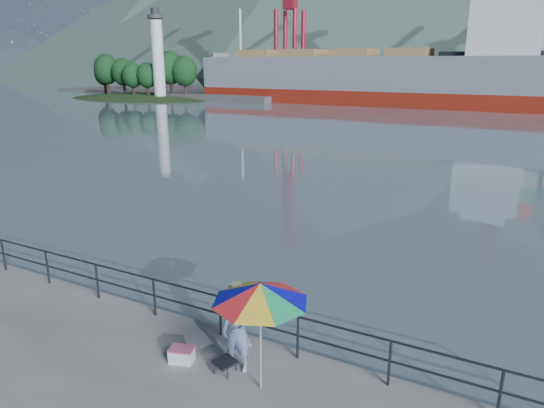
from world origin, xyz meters
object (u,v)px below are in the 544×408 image
(fisherman, at_px, (237,330))
(cooler_bag, at_px, (182,356))
(beach_umbrella, at_px, (260,293))
(bulk_carrier, at_px, (385,77))

(fisherman, distance_m, cooler_bag, 1.47)
(fisherman, height_order, cooler_bag, fisherman)
(beach_umbrella, bearing_deg, fisherman, 154.96)
(beach_umbrella, height_order, cooler_bag, beach_umbrella)
(beach_umbrella, height_order, bulk_carrier, bulk_carrier)
(fisherman, height_order, bulk_carrier, bulk_carrier)
(bulk_carrier, bearing_deg, beach_umbrella, -76.61)
(fisherman, relative_size, bulk_carrier, 0.03)
(bulk_carrier, bearing_deg, fisherman, -77.13)
(beach_umbrella, relative_size, cooler_bag, 4.55)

